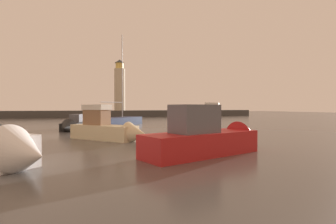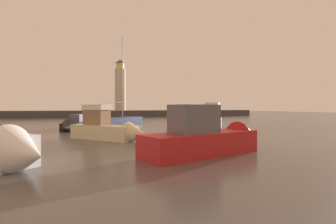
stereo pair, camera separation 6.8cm
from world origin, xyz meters
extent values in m
plane|color=#4C4742|center=(0.00, 34.29, 0.00)|extent=(220.00, 220.00, 0.00)
cube|color=#423F3D|center=(0.00, 68.58, 0.86)|extent=(86.62, 4.84, 1.71)
cylinder|color=beige|center=(4.52, 68.58, 7.25)|extent=(2.84, 2.84, 11.08)
cylinder|color=#F2CC59|center=(4.52, 68.58, 13.57)|extent=(2.13, 2.13, 1.55)
cone|color=#33383D|center=(4.52, 68.58, 14.79)|extent=(2.55, 2.55, 0.89)
cube|color=#B21E1E|center=(0.80, 11.00, 0.62)|extent=(7.30, 4.24, 1.24)
cone|color=#B21E1E|center=(4.63, 12.25, 0.68)|extent=(2.52, 2.61, 2.10)
cube|color=#595960|center=(0.29, 10.83, 2.00)|extent=(2.81, 2.25, 1.51)
cube|color=#1E284C|center=(9.33, 26.00, 0.65)|extent=(4.91, 6.06, 1.30)
cone|color=#1E284C|center=(7.40, 23.10, 0.72)|extent=(2.45, 2.42, 1.81)
cube|color=#595960|center=(9.77, 26.65, 1.99)|extent=(2.28, 2.42, 1.37)
cube|color=silver|center=(9.77, 26.65, 2.91)|extent=(2.50, 2.66, 0.48)
cone|color=black|center=(-12.36, 26.25, 0.55)|extent=(1.86, 1.92, 1.52)
cone|color=white|center=(-7.56, 9.50, 0.78)|extent=(3.13, 3.12, 2.28)
cube|color=beige|center=(-3.69, 19.85, 0.58)|extent=(5.18, 5.62, 1.16)
cone|color=beige|center=(-1.50, 17.28, 0.64)|extent=(2.38, 2.37, 1.74)
cube|color=#8C6647|center=(-4.20, 20.44, 1.77)|extent=(2.20, 2.30, 1.23)
cube|color=silver|center=(-4.20, 20.44, 2.61)|extent=(2.42, 2.53, 0.43)
cube|color=black|center=(-6.11, 30.27, 0.43)|extent=(3.03, 5.52, 0.86)
cone|color=black|center=(-6.87, 27.30, 0.48)|extent=(2.06, 1.98, 1.72)
cube|color=#595960|center=(-5.91, 31.03, 1.32)|extent=(1.61, 2.27, 0.91)
cube|color=#1E284C|center=(-0.14, 36.72, 0.56)|extent=(7.96, 7.94, 1.11)
cylinder|color=#B7B7BC|center=(0.47, 37.33, 7.22)|extent=(0.12, 0.12, 12.21)
cylinder|color=#B7B7BC|center=(-1.22, 35.65, 3.31)|extent=(3.43, 3.42, 0.09)
camera|label=1|loc=(-5.49, -2.00, 2.62)|focal=28.16mm
camera|label=2|loc=(-5.42, -2.02, 2.62)|focal=28.16mm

